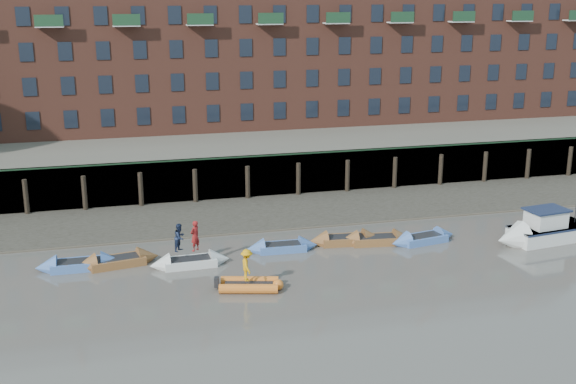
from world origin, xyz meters
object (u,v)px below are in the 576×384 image
object	(u,v)px
rowboat_7	(423,239)
rib_tender	(252,285)
rowboat_2	(117,261)
rowboat_5	(345,240)
rowboat_1	(79,265)
person_rower_a	(195,236)
rowboat_3	(190,262)
rowboat_6	(376,240)
motor_launch	(536,232)
person_rower_b	(180,237)
rowboat_4	(282,247)
person_rib_crew	(247,265)

from	to	relation	value
rowboat_7	rib_tender	world-z (taller)	rowboat_7
rowboat_2	rowboat_5	distance (m)	14.07
rowboat_1	person_rower_a	size ratio (longest dim) A/B	2.70
rowboat_3	rowboat_6	distance (m)	11.90
rowboat_7	person_rower_a	world-z (taller)	person_rower_a
rowboat_5	rib_tender	size ratio (longest dim) A/B	1.38
person_rower_a	rowboat_3	bearing A→B (deg)	-34.70
rib_tender	person_rower_a	bearing A→B (deg)	134.90
rib_tender	motor_launch	xyz separation A→B (m)	(18.97, 2.81, 0.44)
person_rower_b	rowboat_2	bearing A→B (deg)	113.44
rowboat_1	motor_launch	world-z (taller)	motor_launch
motor_launch	person_rower_a	bearing A→B (deg)	-11.16
rowboat_4	rowboat_6	distance (m)	6.08
rowboat_1	rowboat_3	distance (m)	6.34
rib_tender	motor_launch	world-z (taller)	motor_launch
person_rower_b	person_rib_crew	size ratio (longest dim) A/B	0.94
rowboat_5	rowboat_7	bearing A→B (deg)	-7.40
rowboat_4	person_rower_a	size ratio (longest dim) A/B	2.51
rib_tender	person_rower_a	distance (m)	5.12
rowboat_4	person_rower_b	bearing A→B (deg)	-169.08
rowboat_3	rowboat_6	size ratio (longest dim) A/B	0.96
rowboat_3	rowboat_1	bearing A→B (deg)	167.81
rowboat_7	person_rower_b	world-z (taller)	person_rower_b
rib_tender	motor_launch	size ratio (longest dim) A/B	0.51
rowboat_2	rib_tender	size ratio (longest dim) A/B	1.44
rowboat_1	rowboat_5	size ratio (longest dim) A/B	1.01
rowboat_2	rowboat_3	world-z (taller)	rowboat_2
rowboat_1	rowboat_2	size ratio (longest dim) A/B	0.97
person_rib_crew	rowboat_6	bearing A→B (deg)	-60.65
rowboat_7	person_rower_b	distance (m)	15.44
rib_tender	motor_launch	distance (m)	19.18
person_rib_crew	rowboat_4	bearing A→B (deg)	-30.76
rowboat_6	person_rib_crew	world-z (taller)	person_rib_crew
rowboat_5	rowboat_7	distance (m)	4.98
rowboat_7	motor_launch	world-z (taller)	motor_launch
rowboat_5	rowboat_6	size ratio (longest dim) A/B	0.99
rowboat_3	motor_launch	bearing A→B (deg)	-5.30
rowboat_7	rib_tender	distance (m)	12.89
rowboat_6	person_rower_a	world-z (taller)	person_rower_a
rowboat_7	rowboat_3	bearing A→B (deg)	171.21
rowboat_1	rowboat_7	bearing A→B (deg)	-1.49
rowboat_6	rowboat_3	bearing A→B (deg)	-168.93
rowboat_1	rowboat_6	world-z (taller)	rowboat_1
rowboat_4	person_rower_a	world-z (taller)	person_rower_a
rowboat_5	motor_launch	distance (m)	12.13
rowboat_7	rib_tender	xyz separation A→B (m)	(-12.05, -4.58, 0.02)
rowboat_4	person_rower_b	distance (m)	6.54
rib_tender	person_rib_crew	world-z (taller)	person_rib_crew
rowboat_4	rowboat_6	world-z (taller)	rowboat_6
rowboat_1	person_rower_b	distance (m)	5.98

